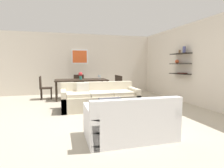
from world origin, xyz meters
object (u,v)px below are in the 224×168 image
loveseat_white (129,122)px  wine_glass_head (80,76)px  wine_glass_right_far (99,76)px  wine_glass_right_near (100,77)px  dining_chair_left_far (44,86)px  sofa_beige (100,99)px  decorative_bowl (122,101)px  dining_chair_right_near (117,85)px  dining_chair_right_far (114,84)px  coffee_table (123,110)px  candle_jar (136,102)px  centerpiece_vase (81,75)px  apple_on_coffee_table (114,102)px  dining_table (81,81)px  dining_chair_head (79,83)px

loveseat_white → wine_glass_head: bearing=95.2°
wine_glass_right_far → wine_glass_right_near: bearing=-90.0°
dining_chair_left_far → wine_glass_right_far: 2.16m
sofa_beige → wine_glass_right_near: 1.84m
decorative_bowl → dining_chair_right_near: size_ratio=0.35×
loveseat_white → dining_chair_right_near: dining_chair_right_near is taller
decorative_bowl → dining_chair_right_far: dining_chair_right_far is taller
coffee_table → candle_jar: size_ratio=16.40×
loveseat_white → dining_chair_right_near: (0.98, 3.96, 0.21)m
wine_glass_head → wine_glass_right_near: size_ratio=1.02×
candle_jar → wine_glass_right_far: 3.26m
loveseat_white → wine_glass_right_near: bearing=85.7°
dining_chair_left_far → centerpiece_vase: 1.46m
sofa_beige → wine_glass_right_far: bearing=79.3°
loveseat_white → wine_glass_head: (-0.42, 4.62, 0.56)m
sofa_beige → decorative_bowl: (0.36, -1.07, 0.12)m
dining_chair_left_far → decorative_bowl: bearing=-55.9°
decorative_bowl → sofa_beige: bearing=108.8°
apple_on_coffee_table → loveseat_white: bearing=-92.7°
sofa_beige → apple_on_coffee_table: sofa_beige is taller
dining_chair_right_far → dining_chair_right_near: same height
coffee_table → dining_chair_left_far: (-2.13, 3.18, 0.31)m
dining_chair_right_far → sofa_beige: bearing=-117.0°
dining_chair_left_far → wine_glass_right_far: bearing=-2.7°
dining_chair_right_near → coffee_table: bearing=-103.9°
candle_jar → dining_table: dining_table is taller
apple_on_coffee_table → centerpiece_vase: (-0.50, 2.92, 0.50)m
coffee_table → dining_chair_right_far: (0.68, 3.18, 0.31)m
dining_chair_right_near → wine_glass_head: wine_glass_head is taller
sofa_beige → wine_glass_right_near: wine_glass_right_near is taller
decorative_bowl → wine_glass_right_near: 2.81m
loveseat_white → decorative_bowl: size_ratio=5.07×
apple_on_coffee_table → dining_table: bearing=99.1°
dining_chair_right_far → wine_glass_right_far: (-0.68, -0.10, 0.36)m
coffee_table → dining_chair_left_far: size_ratio=1.46×
dining_table → coffee_table: bearing=-76.2°
sofa_beige → centerpiece_vase: (-0.38, 1.79, 0.63)m
loveseat_white → decorative_bowl: 1.32m
coffee_table → apple_on_coffee_table: size_ratio=17.37×
decorative_bowl → wine_glass_head: wine_glass_head is taller
decorative_bowl → wine_glass_right_near: wine_glass_right_near is taller
apple_on_coffee_table → wine_glass_right_far: wine_glass_right_far is taller
centerpiece_vase → apple_on_coffee_table: bearing=-80.2°
loveseat_white → coffee_table: 1.26m
apple_on_coffee_table → dining_chair_right_far: dining_chair_right_far is taller
decorative_bowl → dining_chair_right_far: bearing=77.6°
candle_jar → dining_chair_head: 4.12m
dining_chair_right_near → wine_glass_head: 1.59m
apple_on_coffee_table → dining_chair_left_far: 3.70m
sofa_beige → candle_jar: size_ratio=28.89×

